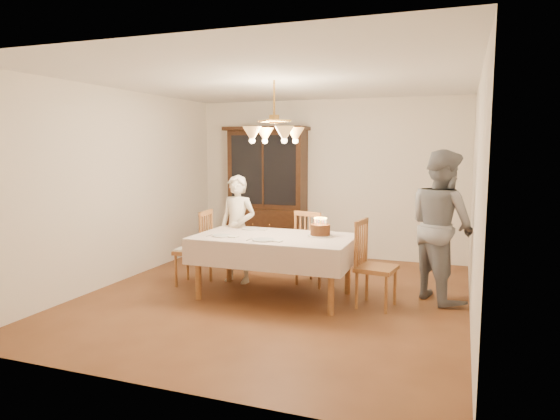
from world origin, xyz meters
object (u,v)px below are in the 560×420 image
at_px(chair_far_side, 315,252).
at_px(china_hutch, 267,194).
at_px(dining_table, 274,242).
at_px(elderly_woman, 238,229).
at_px(birthday_cake, 320,230).

bearing_deg(chair_far_side, china_hutch, 129.89).
xyz_separation_m(dining_table, china_hutch, (-0.99, 2.25, 0.36)).
xyz_separation_m(dining_table, elderly_woman, (-0.71, 0.47, 0.04)).
distance_m(china_hutch, chair_far_side, 2.10).
distance_m(dining_table, elderly_woman, 0.85).
bearing_deg(china_hutch, dining_table, -66.33).
bearing_deg(chair_far_side, elderly_woman, -166.92).
distance_m(chair_far_side, elderly_woman, 1.08).
bearing_deg(birthday_cake, dining_table, -162.26).
xyz_separation_m(china_hutch, chair_far_side, (1.29, -1.55, -0.60)).
bearing_deg(dining_table, chair_far_side, 66.59).
relative_size(dining_table, chair_far_side, 1.90).
height_order(chair_far_side, elderly_woman, elderly_woman).
distance_m(dining_table, china_hutch, 2.49).
xyz_separation_m(elderly_woman, birthday_cake, (1.24, -0.30, 0.10)).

